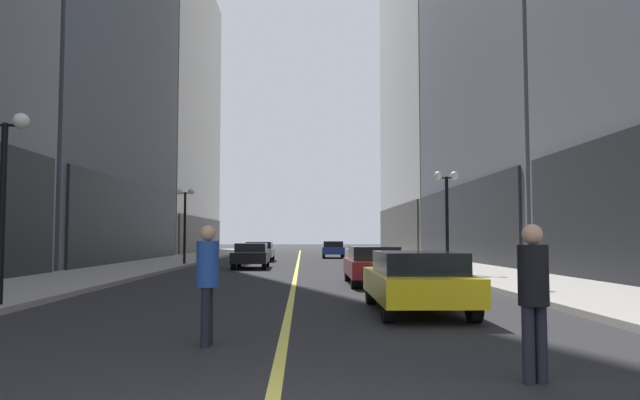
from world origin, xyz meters
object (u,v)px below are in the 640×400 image
pedestrian_in_black_coat (533,289)px  fire_hydrant_right (538,281)px  street_lamp_left_near (4,165)px  street_lamp_right_mid (447,199)px  car_maroon (373,264)px  car_silver (259,251)px  pedestrian_in_blue_hoodie (207,275)px  street_lamp_left_far (185,209)px  car_black (251,255)px  car_yellow (416,279)px  car_blue (333,249)px

pedestrian_in_black_coat → fire_hydrant_right: size_ratio=2.23×
fire_hydrant_right → street_lamp_left_near: bearing=-166.7°
fire_hydrant_right → street_lamp_right_mid: bearing=93.4°
car_maroon → street_lamp_right_mid: street_lamp_right_mid is taller
car_silver → fire_hydrant_right: size_ratio=5.34×
pedestrian_in_blue_hoodie → street_lamp_left_far: 25.51m
fire_hydrant_right → car_black: bearing=122.0°
car_yellow → pedestrian_in_blue_hoodie: bearing=-135.5°
car_maroon → car_silver: size_ratio=1.11×
street_lamp_left_near → street_lamp_right_mid: bearing=41.9°
street_lamp_right_mid → pedestrian_in_black_coat: bearing=-100.8°
street_lamp_left_near → car_silver: bearing=82.2°
car_silver → street_lamp_left_near: size_ratio=0.96×
pedestrian_in_black_coat → fire_hydrant_right: bearing=68.0°
car_yellow → street_lamp_left_far: bearing=113.6°
car_yellow → pedestrian_in_black_coat: size_ratio=2.60×
car_silver → street_lamp_right_mid: 18.46m
pedestrian_in_blue_hoodie → fire_hydrant_right: size_ratio=2.27×
street_lamp_left_near → fire_hydrant_right: (13.30, 3.14, -2.86)m
pedestrian_in_black_coat → pedestrian_in_blue_hoodie: pedestrian_in_blue_hoodie is taller
car_maroon → car_silver: 21.03m
car_black → street_lamp_left_far: 5.34m
car_black → street_lamp_left_near: 18.65m
car_silver → pedestrian_in_blue_hoodie: pedestrian_in_blue_hoodie is taller
car_black → street_lamp_right_mid: size_ratio=0.96×
street_lamp_left_near → fire_hydrant_right: size_ratio=5.54×
car_silver → pedestrian_in_black_coat: (5.56, -34.14, 0.32)m
car_silver → pedestrian_in_black_coat: bearing=-80.8°
car_silver → street_lamp_left_near: bearing=-97.8°
car_yellow → fire_hydrant_right: bearing=41.4°
car_yellow → street_lamp_left_far: (-9.18, 21.02, 2.54)m
car_maroon → car_blue: bearing=90.0°
street_lamp_left_far → car_maroon: bearing=-55.9°
car_blue → street_lamp_right_mid: (3.69, -22.27, 2.54)m
car_yellow → car_black: bearing=105.6°
car_blue → fire_hydrant_right: bearing=-82.2°
street_lamp_left_far → street_lamp_left_near: bearing=-90.0°
fire_hydrant_right → car_maroon: bearing=136.9°
car_silver → fire_hydrant_right: bearing=-68.5°
car_maroon → car_black: 12.12m
pedestrian_in_black_coat → pedestrian_in_blue_hoodie: size_ratio=0.98×
car_blue → street_lamp_right_mid: bearing=-80.6°
car_yellow → car_black: same height
car_yellow → fire_hydrant_right: (4.12, 3.64, -0.32)m
car_maroon → car_black: same height
car_silver → car_maroon: bearing=-75.2°
car_blue → pedestrian_in_blue_hoodie: size_ratio=2.27×
pedestrian_in_black_coat → street_lamp_left_far: 28.90m
pedestrian_in_blue_hoodie → street_lamp_left_far: size_ratio=0.41×
car_black → street_lamp_right_mid: (8.81, -6.55, 2.54)m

